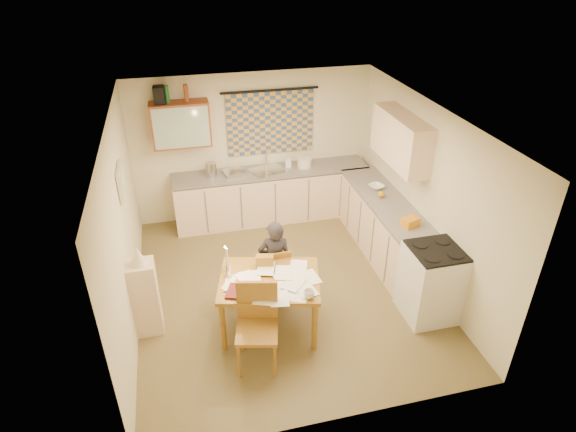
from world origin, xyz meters
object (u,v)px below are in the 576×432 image
object	(u,v)px
counter_right	(391,236)
dining_table	(270,303)
person	(275,262)
chair_far	(275,282)
shelf_stand	(146,298)
stove	(431,283)
counter_back	(272,195)

from	to	relation	value
counter_right	dining_table	world-z (taller)	counter_right
person	chair_far	bearing A→B (deg)	-81.14
person	shelf_stand	bearing A→B (deg)	15.02
counter_right	stove	xyz separation A→B (m)	(0.00, -1.21, 0.05)
chair_far	person	bearing A→B (deg)	89.60
dining_table	counter_right	bearing A→B (deg)	38.53
counter_back	shelf_stand	xyz separation A→B (m)	(-2.08, -2.38, 0.06)
stove	chair_far	distance (m)	2.05
dining_table	shelf_stand	distance (m)	1.52
shelf_stand	counter_right	bearing A→B (deg)	10.49
chair_far	person	distance (m)	0.35
chair_far	person	world-z (taller)	person
dining_table	chair_far	distance (m)	0.59
dining_table	person	size ratio (longest dim) A/B	1.13
stove	counter_back	bearing A→B (deg)	116.38
person	shelf_stand	distance (m)	1.69
counter_back	counter_right	xyz separation A→B (m)	(1.46, -1.73, -0.00)
counter_right	dining_table	distance (m)	2.27
stove	dining_table	world-z (taller)	stove
counter_right	dining_table	xyz separation A→B (m)	(-2.05, -0.95, -0.07)
dining_table	counter_back	bearing A→B (deg)	91.09
counter_back	counter_right	world-z (taller)	same
dining_table	chair_far	size ratio (longest dim) A/B	1.67
stove	shelf_stand	bearing A→B (deg)	171.14
counter_right	person	world-z (taller)	person
counter_right	shelf_stand	world-z (taller)	shelf_stand
counter_right	person	size ratio (longest dim) A/B	2.42
counter_right	stove	size ratio (longest dim) A/B	2.91
chair_far	shelf_stand	bearing A→B (deg)	6.54
counter_back	stove	size ratio (longest dim) A/B	3.26
shelf_stand	stove	bearing A→B (deg)	-8.86
counter_right	shelf_stand	size ratio (longest dim) A/B	2.89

